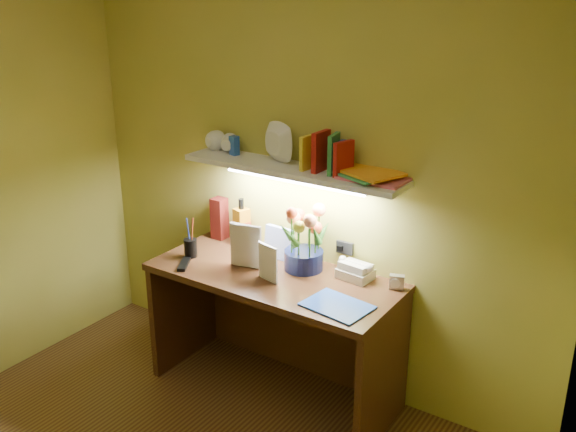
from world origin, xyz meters
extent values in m
cube|color=#391A0F|center=(0.00, 1.20, 0.38)|extent=(1.40, 0.60, 0.75)
cube|color=#BCBDC1|center=(0.63, 1.41, 0.79)|extent=(0.09, 0.06, 0.08)
cube|color=#591410|center=(-0.58, 1.45, 0.88)|extent=(0.08, 0.08, 0.26)
cylinder|color=black|center=(-0.53, 1.13, 0.84)|extent=(0.10, 0.10, 0.18)
cube|color=black|center=(-0.48, 1.01, 0.76)|extent=(0.12, 0.16, 0.02)
cube|color=blue|center=(0.47, 1.07, 0.75)|extent=(0.35, 0.27, 0.01)
imported|color=beige|center=(-0.27, 1.18, 0.88)|extent=(0.19, 0.05, 0.25)
imported|color=white|center=(-0.06, 1.14, 0.85)|extent=(0.15, 0.05, 0.20)
cube|color=white|center=(0.00, 1.38, 1.30)|extent=(1.30, 0.25, 0.03)
imported|color=white|center=(-0.58, 1.38, 1.36)|extent=(0.14, 0.14, 0.09)
imported|color=white|center=(-0.45, 1.38, 1.36)|extent=(0.14, 0.14, 0.10)
imported|color=white|center=(-0.13, 1.38, 1.34)|extent=(0.29, 0.29, 0.06)
cube|color=white|center=(-0.56, 1.43, 1.37)|extent=(0.05, 0.05, 0.10)
cube|color=blue|center=(-0.41, 1.41, 1.37)|extent=(0.06, 0.05, 0.11)
cube|color=#AB1814|center=(0.17, 1.40, 1.42)|extent=(0.03, 0.15, 0.21)
cube|color=yellow|center=(0.10, 1.38, 1.41)|extent=(0.03, 0.11, 0.18)
cube|color=#243BAE|center=(0.27, 1.41, 1.40)|extent=(0.04, 0.12, 0.17)
cube|color=#2E7F44|center=(0.25, 1.39, 1.42)|extent=(0.05, 0.14, 0.21)
cube|color=#AB1814|center=(0.31, 1.38, 1.41)|extent=(0.06, 0.13, 0.18)
cube|color=#EA617B|center=(0.47, 1.43, 1.32)|extent=(0.34, 0.25, 0.01)
cube|color=#40AB5C|center=(0.41, 1.40, 1.33)|extent=(0.34, 0.29, 0.01)
cube|color=#FFA31F|center=(0.44, 1.42, 1.35)|extent=(0.38, 0.33, 0.01)
camera|label=1|loc=(1.82, -1.39, 2.25)|focal=40.00mm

